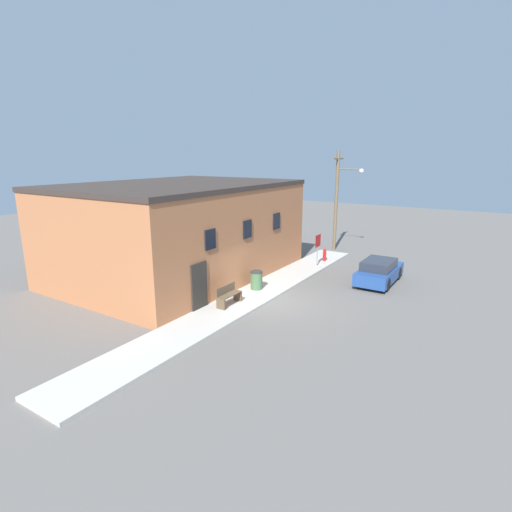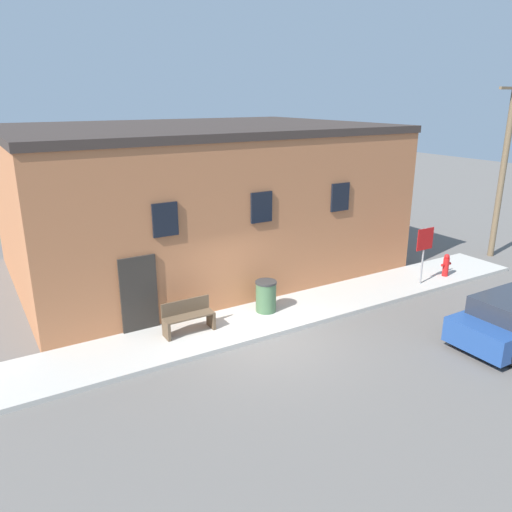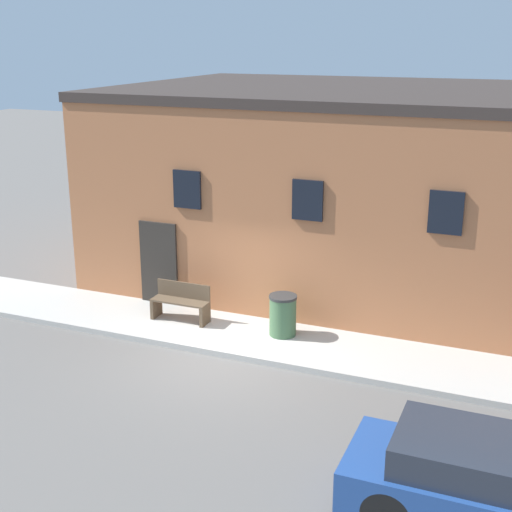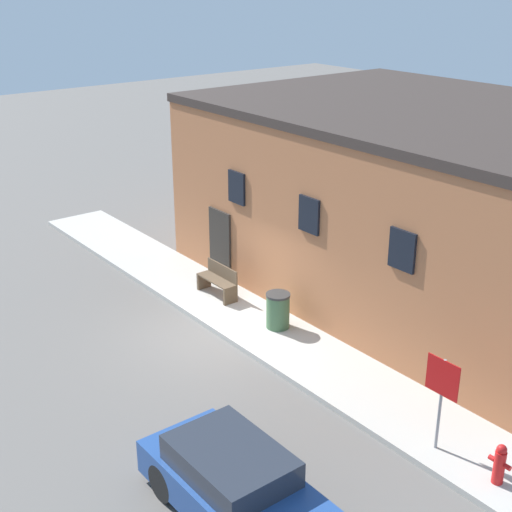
{
  "view_description": "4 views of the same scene",
  "coord_description": "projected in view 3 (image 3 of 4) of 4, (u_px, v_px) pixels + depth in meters",
  "views": [
    {
      "loc": [
        -15.27,
        -8.83,
        6.68
      ],
      "look_at": [
        0.34,
        1.05,
        2.0
      ],
      "focal_mm": 28.0,
      "sensor_mm": 36.0,
      "label": 1
    },
    {
      "loc": [
        -6.35,
        -10.03,
        6.15
      ],
      "look_at": [
        0.34,
        1.05,
        2.0
      ],
      "focal_mm": 35.0,
      "sensor_mm": 36.0,
      "label": 2
    },
    {
      "loc": [
        5.91,
        -12.42,
        6.56
      ],
      "look_at": [
        0.34,
        1.05,
        2.0
      ],
      "focal_mm": 50.0,
      "sensor_mm": 36.0,
      "label": 3
    },
    {
      "loc": [
        13.31,
        -9.08,
        8.65
      ],
      "look_at": [
        0.34,
        1.05,
        2.0
      ],
      "focal_mm": 50.0,
      "sensor_mm": 36.0,
      "label": 4
    }
  ],
  "objects": [
    {
      "name": "bench",
      "position": [
        181.0,
        302.0,
        16.61
      ],
      "size": [
        1.37,
        0.44,
        0.88
      ],
      "color": "brown",
      "rests_on": "sidewalk"
    },
    {
      "name": "parked_car",
      "position": [
        481.0,
        483.0,
        9.82
      ],
      "size": [
        3.82,
        1.67,
        1.3
      ],
      "color": "black",
      "rests_on": "ground"
    },
    {
      "name": "trash_bin",
      "position": [
        283.0,
        315.0,
        15.77
      ],
      "size": [
        0.62,
        0.62,
        0.93
      ],
      "color": "#426642",
      "rests_on": "sidewalk"
    },
    {
      "name": "ground_plane",
      "position": [
        222.0,
        358.0,
        15.07
      ],
      "size": [
        80.0,
        80.0,
        0.0
      ],
      "primitive_type": "plane",
      "color": "#66605B"
    },
    {
      "name": "sidewalk",
      "position": [
        242.0,
        336.0,
        15.98
      ],
      "size": [
        21.16,
        2.1,
        0.14
      ],
      "color": "#BCB7AD",
      "rests_on": "ground"
    },
    {
      "name": "brick_building",
      "position": [
        360.0,
        183.0,
        19.75
      ],
      "size": [
        12.8,
        9.24,
        5.21
      ],
      "color": "#B26B42",
      "rests_on": "ground"
    }
  ]
}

